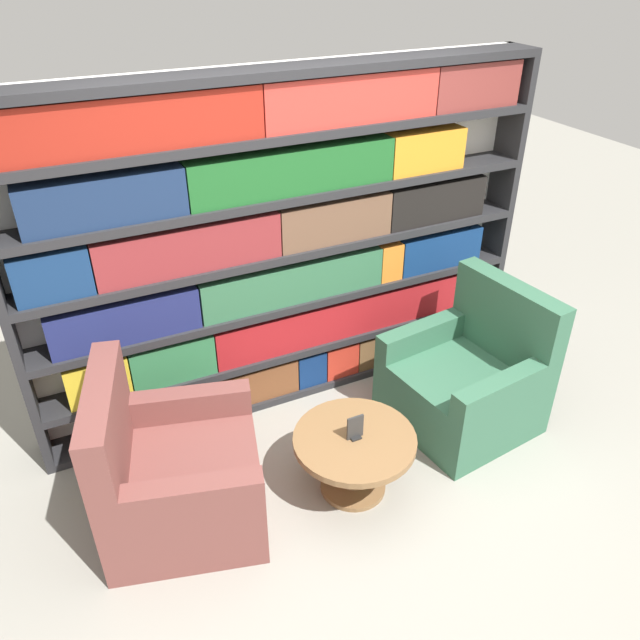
% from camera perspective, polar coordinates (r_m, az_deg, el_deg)
% --- Properties ---
extents(ground_plane, '(14.00, 14.00, 0.00)m').
position_cam_1_polar(ground_plane, '(3.68, 5.59, -16.73)').
color(ground_plane, gray).
extents(bookshelf, '(3.32, 0.30, 2.15)m').
position_cam_1_polar(bookshelf, '(3.92, -3.08, 6.52)').
color(bookshelf, silver).
rests_on(bookshelf, ground_plane).
extents(armchair_left, '(0.99, 1.00, 0.93)m').
position_cam_1_polar(armchair_left, '(3.50, -13.20, -13.64)').
color(armchair_left, brown).
rests_on(armchair_left, ground_plane).
extents(armchair_right, '(0.89, 0.91, 0.93)m').
position_cam_1_polar(armchair_right, '(4.14, 13.35, -5.34)').
color(armchair_right, '#336047').
rests_on(armchair_right, ground_plane).
extents(coffee_table, '(0.69, 0.69, 0.39)m').
position_cam_1_polar(coffee_table, '(3.57, 3.14, -11.95)').
color(coffee_table, brown).
rests_on(coffee_table, ground_plane).
extents(table_sign, '(0.10, 0.06, 0.15)m').
position_cam_1_polar(table_sign, '(3.46, 3.23, -9.90)').
color(table_sign, black).
rests_on(table_sign, coffee_table).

